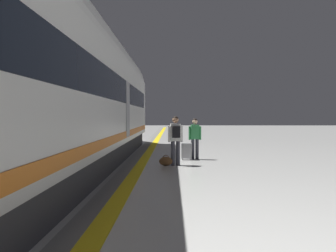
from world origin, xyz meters
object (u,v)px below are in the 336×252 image
object	(u,v)px
suitcase_near	(187,151)
passenger_mid	(175,136)
high_speed_train	(10,72)
passenger_near	(195,136)
duffel_bag_mid	(166,161)

from	to	relation	value
suitcase_near	passenger_mid	size ratio (longest dim) A/B	0.38
high_speed_train	passenger_near	bearing A→B (deg)	58.98
passenger_near	duffel_bag_mid	world-z (taller)	passenger_near
high_speed_train	passenger_mid	size ratio (longest dim) A/B	19.28
suitcase_near	duffel_bag_mid	bearing A→B (deg)	-116.05
duffel_bag_mid	passenger_mid	bearing A→B (deg)	15.77
high_speed_train	suitcase_near	bearing A→B (deg)	60.51
high_speed_train	passenger_near	xyz separation A→B (m)	(3.95, 6.58, -1.60)
high_speed_train	duffel_bag_mid	bearing A→B (deg)	59.46
passenger_near	suitcase_near	size ratio (longest dim) A/B	2.47
passenger_near	suitcase_near	distance (m)	0.66
high_speed_train	suitcase_near	xyz separation A→B (m)	(3.64, 6.43, -2.16)
passenger_mid	suitcase_near	bearing A→B (deg)	73.39
passenger_near	passenger_mid	size ratio (longest dim) A/B	0.95
passenger_near	suitcase_near	bearing A→B (deg)	-155.15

